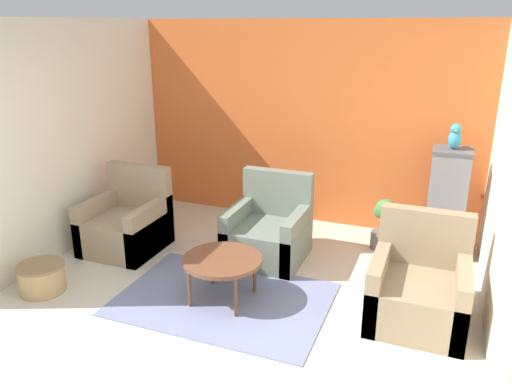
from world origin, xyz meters
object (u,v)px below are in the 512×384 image
at_px(birdcage, 446,205).
at_px(parrot, 455,137).
at_px(armchair_left, 127,225).
at_px(armchair_right, 418,290).
at_px(coffee_table, 223,262).
at_px(armchair_middle, 268,233).
at_px(wicker_basket, 42,277).
at_px(potted_plant, 384,224).

distance_m(birdcage, parrot, 0.78).
bearing_deg(armchair_left, armchair_right, -5.83).
bearing_deg(armchair_right, coffee_table, -169.50).
bearing_deg(armchair_right, birdcage, 84.19).
xyz_separation_m(armchair_middle, birdcage, (1.82, 0.83, 0.29)).
height_order(coffee_table, armchair_middle, armchair_middle).
distance_m(armchair_right, wicker_basket, 3.57).
xyz_separation_m(armchair_right, parrot, (0.16, 1.53, 1.07)).
relative_size(coffee_table, birdcage, 0.61).
height_order(armchair_middle, birdcage, birdcage).
relative_size(coffee_table, parrot, 2.63).
height_order(armchair_left, potted_plant, armchair_left).
distance_m(armchair_right, armchair_middle, 1.80).
distance_m(potted_plant, wicker_basket, 3.74).
bearing_deg(birdcage, armchair_middle, -155.54).
relative_size(armchair_right, parrot, 3.31).
height_order(coffee_table, potted_plant, potted_plant).
bearing_deg(armchair_left, coffee_table, -23.20).
distance_m(coffee_table, armchair_left, 1.68).
xyz_separation_m(armchair_left, birdcage, (3.44, 1.19, 0.29)).
distance_m(birdcage, wicker_basket, 4.35).
relative_size(parrot, wicker_basket, 0.63).
relative_size(armchair_left, armchair_middle, 1.00).
bearing_deg(armchair_middle, parrot, 24.52).
bearing_deg(parrot, birdcage, -90.00).
distance_m(parrot, potted_plant, 1.24).
height_order(armchair_left, birdcage, birdcage).
xyz_separation_m(birdcage, wicker_basket, (-3.63, -2.35, -0.43)).
bearing_deg(coffee_table, birdcage, 44.25).
distance_m(birdcage, potted_plant, 0.71).
relative_size(birdcage, parrot, 4.33).
height_order(armchair_right, parrot, parrot).
bearing_deg(wicker_basket, coffee_table, 16.12).
distance_m(coffee_table, parrot, 2.82).
bearing_deg(potted_plant, parrot, 9.32).
xyz_separation_m(armchair_right, potted_plant, (-0.48, 1.42, 0.01)).
bearing_deg(coffee_table, wicker_basket, -163.88).
distance_m(coffee_table, birdcage, 2.66).
xyz_separation_m(armchair_middle, potted_plant, (1.18, 0.72, 0.01)).
bearing_deg(potted_plant, coffee_table, -125.79).
distance_m(armchair_left, armchair_right, 3.30).
bearing_deg(parrot, armchair_right, -95.80).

